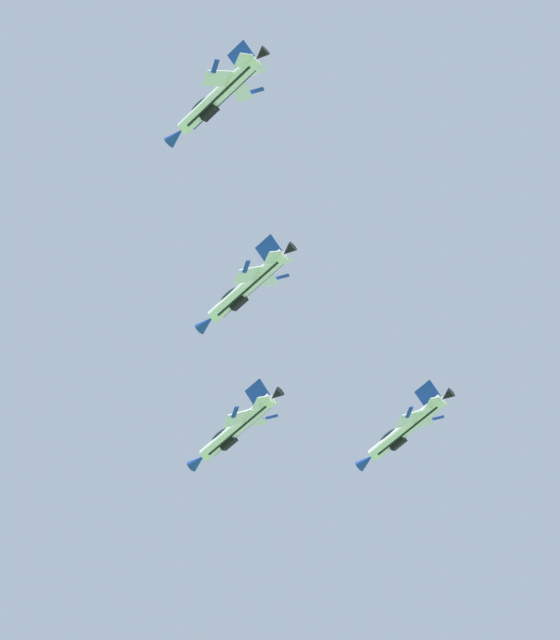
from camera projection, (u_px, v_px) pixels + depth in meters
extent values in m
cylinder|color=white|center=(237.00, 427.00, 173.42)|extent=(10.91, 8.10, 1.70)
cube|color=black|center=(239.00, 430.00, 173.24)|extent=(9.08, 6.67, 1.33)
cone|color=#1938A8|center=(198.00, 461.00, 175.56)|extent=(2.86, 2.64, 1.56)
cone|color=black|center=(276.00, 395.00, 171.40)|extent=(2.09, 2.02, 1.36)
ellipsoid|color=#192333|center=(220.00, 436.00, 174.46)|extent=(3.52, 3.07, 1.55)
cube|color=black|center=(229.00, 443.00, 173.76)|extent=(2.59, 2.36, 1.38)
cube|color=white|center=(237.00, 418.00, 170.60)|extent=(3.54, 3.09, 3.22)
cube|color=#1938A8|center=(235.00, 412.00, 168.43)|extent=(1.24, 1.67, 0.57)
cube|color=white|center=(258.00, 421.00, 175.15)|extent=(2.20, 3.18, 3.22)
cube|color=#1938A8|center=(272.00, 417.00, 176.65)|extent=(1.64, 0.72, 0.57)
cube|color=white|center=(261.00, 402.00, 170.57)|extent=(2.29, 2.31, 1.72)
cube|color=white|center=(272.00, 404.00, 173.23)|extent=(1.99, 1.93, 1.72)
cube|color=#1938A8|center=(258.00, 393.00, 172.68)|extent=(3.30, 3.14, 1.91)
cylinder|color=white|center=(248.00, 286.00, 165.55)|extent=(10.91, 8.10, 1.70)
cube|color=black|center=(250.00, 289.00, 165.38)|extent=(9.07, 6.65, 1.36)
cone|color=#1938A8|center=(206.00, 323.00, 167.68)|extent=(2.86, 2.64, 1.56)
cone|color=black|center=(288.00, 250.00, 163.53)|extent=(2.09, 2.02, 1.36)
ellipsoid|color=#192333|center=(230.00, 296.00, 166.56)|extent=(3.52, 3.07, 1.55)
cube|color=black|center=(239.00, 303.00, 165.91)|extent=(2.58, 2.35, 1.38)
cube|color=white|center=(248.00, 275.00, 162.69)|extent=(3.45, 3.04, 3.31)
cube|color=#1938A8|center=(246.00, 266.00, 160.49)|extent=(1.24, 1.67, 0.58)
cube|color=white|center=(268.00, 280.00, 167.32)|extent=(2.19, 3.07, 3.31)
cube|color=#1938A8|center=(283.00, 277.00, 168.84)|extent=(1.64, 0.71, 0.58)
cube|color=white|center=(272.00, 257.00, 162.67)|extent=(2.24, 2.28, 1.77)
cube|color=white|center=(284.00, 261.00, 165.37)|extent=(1.98, 1.87, 1.77)
cube|color=#1938A8|center=(269.00, 249.00, 164.75)|extent=(3.33, 3.19, 1.85)
cylinder|color=white|center=(407.00, 428.00, 176.09)|extent=(10.91, 8.10, 1.70)
cube|color=black|center=(409.00, 431.00, 175.90)|extent=(9.09, 6.68, 1.32)
cone|color=#1938A8|center=(366.00, 461.00, 178.23)|extent=(2.86, 2.64, 1.56)
cone|color=black|center=(447.00, 396.00, 174.07)|extent=(2.09, 2.02, 1.36)
ellipsoid|color=#192333|center=(389.00, 436.00, 177.13)|extent=(3.52, 3.07, 1.56)
cube|color=black|center=(398.00, 443.00, 176.41)|extent=(2.59, 2.36, 1.38)
cube|color=white|center=(409.00, 419.00, 173.28)|extent=(3.59, 3.12, 3.17)
cube|color=#1938A8|center=(409.00, 412.00, 171.13)|extent=(1.25, 1.67, 0.57)
cube|color=white|center=(425.00, 422.00, 177.80)|extent=(2.20, 3.23, 3.17)
cube|color=#1938A8|center=(438.00, 418.00, 179.29)|extent=(1.64, 0.72, 0.57)
cube|color=white|center=(433.00, 403.00, 173.24)|extent=(2.31, 2.33, 1.70)
cube|color=white|center=(442.00, 405.00, 175.89)|extent=(2.00, 1.95, 1.70)
cube|color=#1938A8|center=(428.00, 394.00, 175.38)|extent=(3.28, 3.12, 1.95)
cylinder|color=white|center=(219.00, 95.00, 158.37)|extent=(10.91, 8.10, 1.70)
cube|color=black|center=(221.00, 98.00, 158.18)|extent=(9.09, 6.69, 1.31)
cone|color=#1938A8|center=(176.00, 136.00, 160.51)|extent=(2.86, 2.64, 1.56)
cone|color=black|center=(261.00, 55.00, 156.35)|extent=(2.09, 2.02, 1.36)
ellipsoid|color=#192333|center=(200.00, 106.00, 159.42)|extent=(3.52, 3.07, 1.56)
cube|color=black|center=(209.00, 112.00, 158.69)|extent=(2.59, 2.36, 1.37)
cube|color=white|center=(218.00, 78.00, 155.57)|extent=(3.61, 3.13, 3.15)
cube|color=#1938A8|center=(215.00, 66.00, 153.42)|extent=(1.25, 1.67, 0.57)
cube|color=white|center=(241.00, 92.00, 160.07)|extent=(2.20, 3.25, 3.15)
cube|color=#1938A8|center=(257.00, 90.00, 161.55)|extent=(1.65, 0.72, 0.57)
cube|color=white|center=(244.00, 61.00, 155.53)|extent=(2.32, 2.33, 1.69)
cube|color=white|center=(257.00, 69.00, 158.16)|extent=(2.00, 1.96, 1.69)
cube|color=#1938A8|center=(241.00, 56.00, 157.67)|extent=(3.27, 3.11, 1.96)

